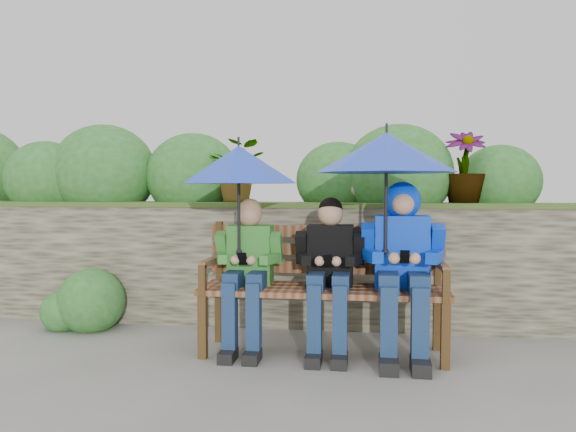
# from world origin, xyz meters

# --- Properties ---
(ground) EXTENTS (60.00, 60.00, 0.00)m
(ground) POSITION_xyz_m (0.00, 0.00, 0.00)
(ground) COLOR slate
(ground) RESTS_ON ground
(garden_backdrop) EXTENTS (8.00, 2.87, 1.80)m
(garden_backdrop) POSITION_xyz_m (-0.13, 1.58, 0.66)
(garden_backdrop) COLOR #423C31
(garden_backdrop) RESTS_ON ground
(park_bench) EXTENTS (1.71, 0.50, 0.90)m
(park_bench) POSITION_xyz_m (0.27, 0.01, 0.51)
(park_bench) COLOR #462F16
(park_bench) RESTS_ON ground
(boy_left) EXTENTS (0.47, 0.54, 1.08)m
(boy_left) POSITION_xyz_m (-0.26, -0.07, 0.61)
(boy_left) COLOR #227019
(boy_left) RESTS_ON ground
(boy_middle) EXTENTS (0.48, 0.55, 1.09)m
(boy_middle) POSITION_xyz_m (0.31, -0.07, 0.61)
(boy_middle) COLOR black
(boy_middle) RESTS_ON ground
(boy_right) EXTENTS (0.55, 0.67, 1.19)m
(boy_right) POSITION_xyz_m (0.81, -0.06, 0.70)
(boy_right) COLOR #0324C4
(boy_right) RESTS_ON ground
(umbrella_left) EXTENTS (0.82, 0.82, 0.82)m
(umbrella_left) POSITION_xyz_m (-0.32, -0.10, 1.31)
(umbrella_left) COLOR blue
(umbrella_left) RESTS_ON ground
(umbrella_right) EXTENTS (0.95, 0.95, 0.88)m
(umbrella_right) POSITION_xyz_m (0.69, -0.09, 1.39)
(umbrella_right) COLOR blue
(umbrella_right) RESTS_ON ground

